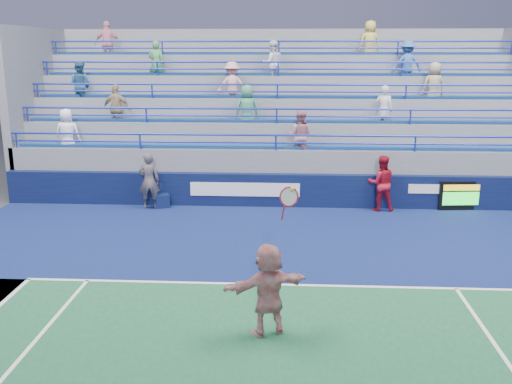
# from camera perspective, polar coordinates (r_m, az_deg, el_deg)

# --- Properties ---
(ground) EXTENTS (120.00, 120.00, 0.00)m
(ground) POSITION_cam_1_polar(r_m,az_deg,el_deg) (12.83, 1.27, -9.31)
(ground) COLOR #333538
(sponsor_wall) EXTENTS (18.00, 0.32, 1.10)m
(sponsor_wall) POSITION_cam_1_polar(r_m,az_deg,el_deg) (18.82, 1.96, 0.18)
(sponsor_wall) COLOR #091034
(sponsor_wall) RESTS_ON ground
(bleacher_stand) EXTENTS (18.00, 5.60, 6.13)m
(bleacher_stand) POSITION_cam_1_polar(r_m,az_deg,el_deg) (22.32, 2.16, 5.02)
(bleacher_stand) COLOR slate
(bleacher_stand) RESTS_ON ground
(serve_speed_board) EXTENTS (1.39, 0.29, 0.96)m
(serve_speed_board) POSITION_cam_1_polar(r_m,az_deg,el_deg) (19.53, 19.73, -0.35)
(serve_speed_board) COLOR black
(serve_speed_board) RESTS_ON ground
(judge_chair) EXTENTS (0.58, 0.59, 0.80)m
(judge_chair) POSITION_cam_1_polar(r_m,az_deg,el_deg) (19.03, -9.37, -0.76)
(judge_chair) COLOR #0D183F
(judge_chair) RESTS_ON ground
(tennis_player) EXTENTS (1.69, 1.13, 2.80)m
(tennis_player) POSITION_cam_1_polar(r_m,az_deg,el_deg) (10.47, 1.24, -9.71)
(tennis_player) COLOR silver
(tennis_player) RESTS_ON ground
(line_judge) EXTENTS (0.74, 0.54, 1.86)m
(line_judge) POSITION_cam_1_polar(r_m,az_deg,el_deg) (18.78, -10.66, 1.11)
(line_judge) COLOR #151D3B
(line_judge) RESTS_ON ground
(ball_girl) EXTENTS (0.89, 0.69, 1.81)m
(ball_girl) POSITION_cam_1_polar(r_m,az_deg,el_deg) (18.69, 12.42, 0.86)
(ball_girl) COLOR maroon
(ball_girl) RESTS_ON ground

